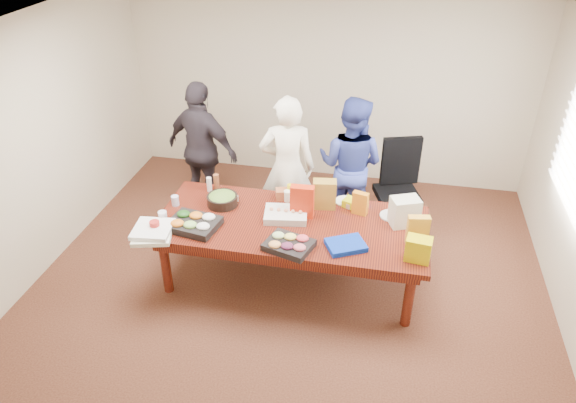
% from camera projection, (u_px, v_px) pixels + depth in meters
% --- Properties ---
extents(floor, '(5.50, 5.00, 0.02)m').
position_uv_depth(floor, '(291.00, 279.00, 5.93)').
color(floor, '#47301E').
rests_on(floor, ground).
extents(ceiling, '(5.50, 5.00, 0.02)m').
position_uv_depth(ceiling, '(292.00, 29.00, 4.50)').
color(ceiling, white).
rests_on(ceiling, wall_back).
extents(wall_back, '(5.50, 0.04, 2.70)m').
position_uv_depth(wall_back, '(327.00, 86.00, 7.30)').
color(wall_back, beige).
rests_on(wall_back, floor).
extents(wall_front, '(5.50, 0.04, 2.70)m').
position_uv_depth(wall_front, '(208.00, 371.00, 3.13)').
color(wall_front, beige).
rests_on(wall_front, floor).
extents(wall_left, '(0.04, 5.00, 2.70)m').
position_uv_depth(wall_left, '(38.00, 147.00, 5.69)').
color(wall_left, beige).
rests_on(wall_left, floor).
extents(window_blinds, '(0.04, 1.36, 1.00)m').
position_uv_depth(window_blinds, '(575.00, 156.00, 5.17)').
color(window_blinds, beige).
rests_on(window_blinds, wall_right).
extents(conference_table, '(2.80, 1.20, 0.75)m').
position_uv_depth(conference_table, '(291.00, 251.00, 5.72)').
color(conference_table, '#4C1C0F').
rests_on(conference_table, floor).
extents(office_chair, '(0.72, 0.72, 1.12)m').
position_uv_depth(office_chair, '(398.00, 191.00, 6.44)').
color(office_chair, black).
rests_on(office_chair, floor).
extents(person_center, '(0.72, 0.54, 1.78)m').
position_uv_depth(person_center, '(287.00, 168.00, 6.24)').
color(person_center, white).
rests_on(person_center, floor).
extents(person_right, '(0.97, 0.84, 1.71)m').
position_uv_depth(person_right, '(350.00, 165.00, 6.39)').
color(person_right, '#3544A2').
rests_on(person_right, floor).
extents(person_left, '(1.11, 0.74, 1.75)m').
position_uv_depth(person_left, '(203.00, 150.00, 6.69)').
color(person_left, '#2B252C').
rests_on(person_left, floor).
extents(veggie_tray, '(0.55, 0.47, 0.08)m').
position_uv_depth(veggie_tray, '(194.00, 224.00, 5.43)').
color(veggie_tray, black).
rests_on(veggie_tray, conference_table).
extents(fruit_tray, '(0.52, 0.45, 0.07)m').
position_uv_depth(fruit_tray, '(289.00, 245.00, 5.14)').
color(fruit_tray, black).
rests_on(fruit_tray, conference_table).
extents(sheet_cake, '(0.49, 0.39, 0.08)m').
position_uv_depth(sheet_cake, '(286.00, 215.00, 5.58)').
color(sheet_cake, silver).
rests_on(sheet_cake, conference_table).
extents(salad_bowl, '(0.38, 0.38, 0.11)m').
position_uv_depth(salad_bowl, '(222.00, 200.00, 5.80)').
color(salad_bowl, black).
rests_on(salad_bowl, conference_table).
extents(chip_bag_blue, '(0.44, 0.40, 0.05)m').
position_uv_depth(chip_bag_blue, '(346.00, 245.00, 5.15)').
color(chip_bag_blue, '#0A2DA5').
rests_on(chip_bag_blue, conference_table).
extents(chip_bag_red, '(0.25, 0.11, 0.36)m').
position_uv_depth(chip_bag_red, '(302.00, 202.00, 5.54)').
color(chip_bag_red, red).
rests_on(chip_bag_red, conference_table).
extents(chip_bag_yellow, '(0.22, 0.11, 0.31)m').
position_uv_depth(chip_bag_yellow, '(418.00, 230.00, 5.13)').
color(chip_bag_yellow, gold).
rests_on(chip_bag_yellow, conference_table).
extents(chip_bag_orange, '(0.18, 0.11, 0.25)m').
position_uv_depth(chip_bag_orange, '(360.00, 203.00, 5.61)').
color(chip_bag_orange, orange).
rests_on(chip_bag_orange, conference_table).
extents(mayo_jar, '(0.09, 0.09, 0.12)m').
position_uv_depth(mayo_jar, '(288.00, 196.00, 5.86)').
color(mayo_jar, white).
rests_on(mayo_jar, conference_table).
extents(mustard_bottle, '(0.08, 0.08, 0.17)m').
position_uv_depth(mustard_bottle, '(290.00, 191.00, 5.90)').
color(mustard_bottle, '#D4C406').
rests_on(mustard_bottle, conference_table).
extents(dressing_bottle, '(0.07, 0.07, 0.20)m').
position_uv_depth(dressing_bottle, '(216.00, 182.00, 6.05)').
color(dressing_bottle, brown).
rests_on(dressing_bottle, conference_table).
extents(ranch_bottle, '(0.07, 0.07, 0.17)m').
position_uv_depth(ranch_bottle, '(209.00, 184.00, 6.03)').
color(ranch_bottle, silver).
rests_on(ranch_bottle, conference_table).
extents(banana_bunch, '(0.29, 0.23, 0.08)m').
position_uv_depth(banana_bunch, '(355.00, 204.00, 5.75)').
color(banana_bunch, '#ECF209').
rests_on(banana_bunch, conference_table).
extents(bread_loaf, '(0.31, 0.20, 0.12)m').
position_uv_depth(bread_loaf, '(289.00, 194.00, 5.91)').
color(bread_loaf, '#974F2D').
rests_on(bread_loaf, conference_table).
extents(kraft_bag, '(0.26, 0.18, 0.32)m').
position_uv_depth(kraft_bag, '(324.00, 194.00, 5.70)').
color(kraft_bag, olive).
rests_on(kraft_bag, conference_table).
extents(red_cup, '(0.12, 0.12, 0.13)m').
position_uv_depth(red_cup, '(155.00, 227.00, 5.34)').
color(red_cup, red).
rests_on(red_cup, conference_table).
extents(clear_cup_a, '(0.11, 0.11, 0.12)m').
position_uv_depth(clear_cup_a, '(163.00, 217.00, 5.50)').
color(clear_cup_a, silver).
rests_on(clear_cup_a, conference_table).
extents(clear_cup_b, '(0.09, 0.09, 0.11)m').
position_uv_depth(clear_cup_b, '(175.00, 201.00, 5.79)').
color(clear_cup_b, silver).
rests_on(clear_cup_b, conference_table).
extents(pizza_box_lower, '(0.45, 0.45, 0.04)m').
position_uv_depth(pizza_box_lower, '(153.00, 235.00, 5.31)').
color(pizza_box_lower, silver).
rests_on(pizza_box_lower, conference_table).
extents(pizza_box_upper, '(0.41, 0.41, 0.04)m').
position_uv_depth(pizza_box_upper, '(153.00, 229.00, 5.31)').
color(pizza_box_upper, white).
rests_on(pizza_box_upper, pizza_box_lower).
extents(plate_a, '(0.29, 0.29, 0.01)m').
position_uv_depth(plate_a, '(391.00, 216.00, 5.63)').
color(plate_a, silver).
rests_on(plate_a, conference_table).
extents(plate_b, '(0.29, 0.29, 0.01)m').
position_uv_depth(plate_b, '(345.00, 201.00, 5.87)').
color(plate_b, white).
rests_on(plate_b, conference_table).
extents(dip_bowl_a, '(0.19, 0.19, 0.06)m').
position_uv_depth(dip_bowl_a, '(351.00, 204.00, 5.78)').
color(dip_bowl_a, beige).
rests_on(dip_bowl_a, conference_table).
extents(dip_bowl_b, '(0.19, 0.19, 0.06)m').
position_uv_depth(dip_bowl_b, '(231.00, 199.00, 5.87)').
color(dip_bowl_b, silver).
rests_on(dip_bowl_b, conference_table).
extents(grocery_bag_white, '(0.34, 0.29, 0.30)m').
position_uv_depth(grocery_bag_white, '(405.00, 212.00, 5.43)').
color(grocery_bag_white, beige).
rests_on(grocery_bag_white, conference_table).
extents(grocery_bag_yellow, '(0.25, 0.19, 0.23)m').
position_uv_depth(grocery_bag_yellow, '(418.00, 249.00, 4.94)').
color(grocery_bag_yellow, '#D4C204').
rests_on(grocery_bag_yellow, conference_table).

